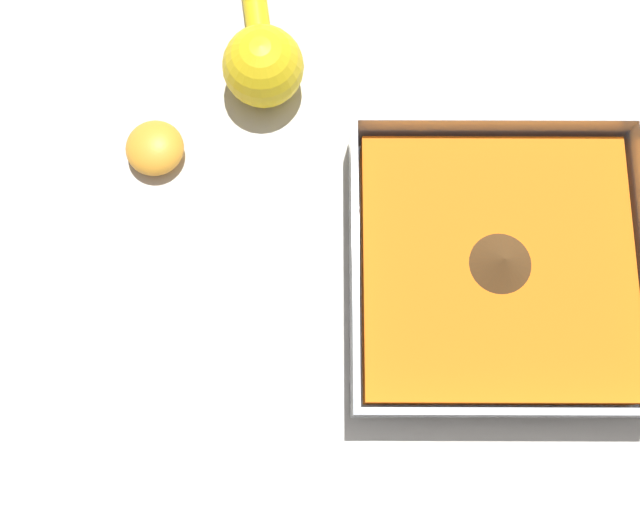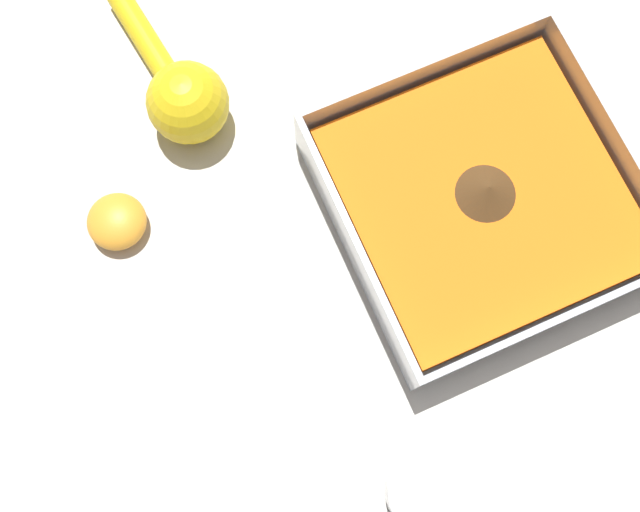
# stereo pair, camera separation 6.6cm
# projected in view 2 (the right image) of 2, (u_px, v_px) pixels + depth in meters

# --- Properties ---
(ground_plane) EXTENTS (4.00, 4.00, 0.00)m
(ground_plane) POSITION_uv_depth(u_px,v_px,m) (495.00, 229.00, 0.71)
(ground_plane) COLOR beige
(square_dish) EXTENTS (0.26, 0.26, 0.07)m
(square_dish) POSITION_uv_depth(u_px,v_px,m) (480.00, 201.00, 0.69)
(square_dish) COLOR silver
(square_dish) RESTS_ON ground_plane
(spice_bowl) EXTENTS (0.07, 0.07, 0.04)m
(spice_bowl) POSITION_uv_depth(u_px,v_px,m) (428.00, 492.00, 0.63)
(spice_bowl) COLOR silver
(spice_bowl) RESTS_ON ground_plane
(lemon_squeezer) EXTENTS (0.19, 0.08, 0.08)m
(lemon_squeezer) POSITION_uv_depth(u_px,v_px,m) (182.00, 94.00, 0.70)
(lemon_squeezer) COLOR yellow
(lemon_squeezer) RESTS_ON ground_plane
(lemon_half) EXTENTS (0.06, 0.06, 0.03)m
(lemon_half) POSITION_uv_depth(u_px,v_px,m) (117.00, 222.00, 0.69)
(lemon_half) COLOR orange
(lemon_half) RESTS_ON ground_plane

